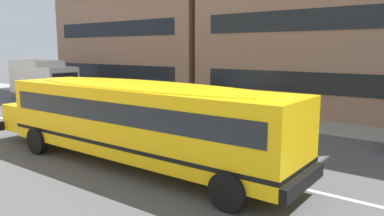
% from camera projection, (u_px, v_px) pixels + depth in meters
% --- Properties ---
extents(ground_plane, '(400.00, 400.00, 0.00)m').
position_uv_depth(ground_plane, '(109.00, 143.00, 14.51)').
color(ground_plane, '#4C4C4F').
extents(sidewalk_far, '(120.00, 3.00, 0.01)m').
position_uv_depth(sidewalk_far, '(223.00, 114.00, 20.89)').
color(sidewalk_far, gray).
rests_on(sidewalk_far, ground_plane).
extents(lane_centreline, '(110.00, 0.16, 0.01)m').
position_uv_depth(lane_centreline, '(109.00, 143.00, 14.51)').
color(lane_centreline, silver).
rests_on(lane_centreline, ground_plane).
extents(school_bus, '(12.07, 2.86, 2.69)m').
position_uv_depth(school_bus, '(134.00, 115.00, 11.57)').
color(school_bus, yellow).
rests_on(school_bus, ground_plane).
extents(parked_car_black_mid_block, '(3.92, 1.92, 1.64)m').
position_uv_depth(parked_car_black_mid_block, '(118.00, 97.00, 22.00)').
color(parked_car_black_mid_block, black).
rests_on(parked_car_black_mid_block, ground_plane).
extents(box_truck, '(6.13, 2.67, 2.82)m').
position_uv_depth(box_truck, '(42.00, 78.00, 26.86)').
color(box_truck, silver).
rests_on(box_truck, ground_plane).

